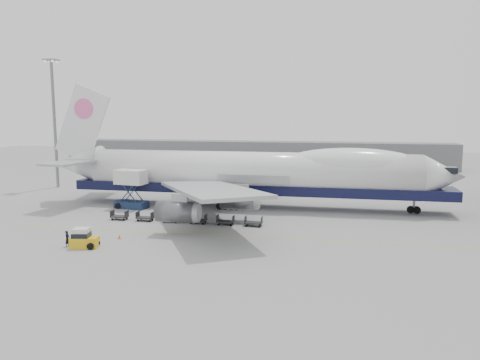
% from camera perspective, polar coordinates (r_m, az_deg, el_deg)
% --- Properties ---
extents(ground, '(260.00, 260.00, 0.00)m').
position_cam_1_polar(ground, '(64.01, -0.60, -5.38)').
color(ground, gray).
rests_on(ground, ground).
extents(apron_line, '(60.00, 0.15, 0.01)m').
position_cam_1_polar(apron_line, '(58.34, -1.83, -6.73)').
color(apron_line, gold).
rests_on(apron_line, ground).
extents(hangar, '(110.00, 8.00, 7.00)m').
position_cam_1_polar(hangar, '(133.35, 1.44, 3.25)').
color(hangar, slate).
rests_on(hangar, ground).
extents(floodlight_mast, '(2.40, 2.40, 25.43)m').
position_cam_1_polar(floodlight_mast, '(101.09, -21.71, 7.20)').
color(floodlight_mast, slate).
rests_on(floodlight_mast, ground).
extents(airliner, '(67.00, 55.30, 19.98)m').
position_cam_1_polar(airliner, '(74.49, 1.80, 0.95)').
color(airliner, white).
rests_on(airliner, ground).
extents(catering_truck, '(5.43, 4.09, 6.13)m').
position_cam_1_polar(catering_truck, '(75.86, -13.14, -0.80)').
color(catering_truck, '#1A2A4E').
rests_on(catering_truck, ground).
extents(baggage_tug, '(3.24, 2.12, 2.20)m').
position_cam_1_polar(baggage_tug, '(55.83, -18.56, -6.82)').
color(baggage_tug, gold).
rests_on(baggage_tug, ground).
extents(ground_worker, '(0.45, 0.68, 1.86)m').
position_cam_1_polar(ground_worker, '(56.64, -20.30, -6.74)').
color(ground_worker, black).
rests_on(ground_worker, ground).
extents(traffic_cone, '(0.38, 0.38, 0.56)m').
position_cam_1_polar(traffic_cone, '(58.40, -14.49, -6.71)').
color(traffic_cone, '#F5590C').
rests_on(traffic_cone, ground).
extents(dolly_0, '(2.30, 1.35, 1.30)m').
position_cam_1_polar(dolly_0, '(68.58, -14.48, -4.27)').
color(dolly_0, '#2D2D30').
rests_on(dolly_0, ground).
extents(dolly_1, '(2.30, 1.35, 1.30)m').
position_cam_1_polar(dolly_1, '(67.00, -11.50, -4.46)').
color(dolly_1, '#2D2D30').
rests_on(dolly_1, ground).
extents(dolly_2, '(2.30, 1.35, 1.30)m').
position_cam_1_polar(dolly_2, '(65.62, -8.38, -4.65)').
color(dolly_2, '#2D2D30').
rests_on(dolly_2, ground).
extents(dolly_3, '(2.30, 1.35, 1.30)m').
position_cam_1_polar(dolly_3, '(64.44, -5.14, -4.84)').
color(dolly_3, '#2D2D30').
rests_on(dolly_3, ground).
extents(dolly_4, '(2.30, 1.35, 1.30)m').
position_cam_1_polar(dolly_4, '(63.47, -1.78, -5.01)').
color(dolly_4, '#2D2D30').
rests_on(dolly_4, ground).
extents(dolly_5, '(2.30, 1.35, 1.30)m').
position_cam_1_polar(dolly_5, '(62.73, 1.66, -5.17)').
color(dolly_5, '#2D2D30').
rests_on(dolly_5, ground).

